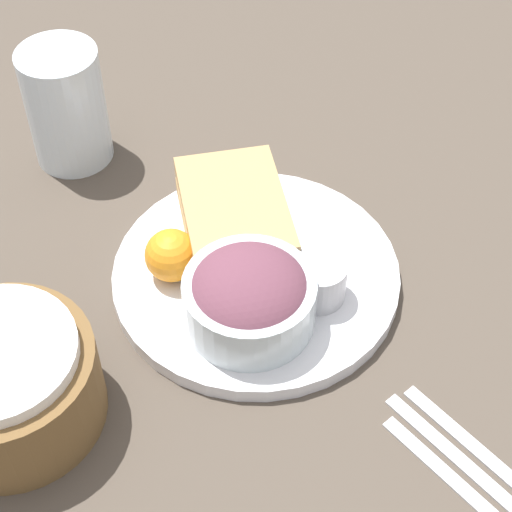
{
  "coord_description": "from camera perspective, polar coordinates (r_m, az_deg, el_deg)",
  "views": [
    {
      "loc": [
        -0.51,
        0.14,
        0.63
      ],
      "look_at": [
        0.0,
        0.0,
        0.04
      ],
      "focal_mm": 60.0,
      "sensor_mm": 36.0,
      "label": 1
    }
  ],
  "objects": [
    {
      "name": "ground_plane",
      "position": [
        0.82,
        0.0,
        -1.67
      ],
      "size": [
        4.0,
        4.0,
        0.0
      ],
      "primitive_type": "plane",
      "color": "#4C4238"
    },
    {
      "name": "spoon",
      "position": [
        0.72,
        13.71,
        -14.88
      ],
      "size": [
        0.15,
        0.08,
        0.01
      ],
      "primitive_type": "cube",
      "rotation": [
        0.0,
        0.0,
        3.59
      ],
      "color": "silver",
      "rests_on": "ground_plane"
    },
    {
      "name": "plate",
      "position": [
        0.81,
        0.0,
        -1.31
      ],
      "size": [
        0.27,
        0.27,
        0.02
      ],
      "primitive_type": "cylinder",
      "color": "silver",
      "rests_on": "ground_plane"
    },
    {
      "name": "salad_bowl",
      "position": [
        0.75,
        -0.45,
        -2.75
      ],
      "size": [
        0.12,
        0.12,
        0.07
      ],
      "color": "silver",
      "rests_on": "plate"
    },
    {
      "name": "fork",
      "position": [
        0.73,
        15.52,
        -13.11
      ],
      "size": [
        0.17,
        0.09,
        0.01
      ],
      "primitive_type": "cube",
      "rotation": [
        0.0,
        0.0,
        3.59
      ],
      "color": "silver",
      "rests_on": "ground_plane"
    },
    {
      "name": "drink_glass",
      "position": [
        0.93,
        -12.55,
        9.72
      ],
      "size": [
        0.08,
        0.08,
        0.13
      ],
      "primitive_type": "cylinder",
      "color": "silver",
      "rests_on": "ground_plane"
    },
    {
      "name": "bread_basket",
      "position": [
        0.73,
        -16.37,
        -8.11
      ],
      "size": [
        0.15,
        0.15,
        0.09
      ],
      "color": "brown",
      "rests_on": "ground_plane"
    },
    {
      "name": "sandwich",
      "position": [
        0.82,
        -1.44,
        2.62
      ],
      "size": [
        0.15,
        0.11,
        0.05
      ],
      "color": "tan",
      "rests_on": "plate"
    },
    {
      "name": "orange_wedge",
      "position": [
        0.79,
        -5.66,
        0.04
      ],
      "size": [
        0.05,
        0.05,
        0.05
      ],
      "primitive_type": "sphere",
      "color": "orange",
      "rests_on": "plate"
    },
    {
      "name": "knife",
      "position": [
        0.73,
        14.63,
        -13.99
      ],
      "size": [
        0.18,
        0.09,
        0.01
      ],
      "primitive_type": "cube",
      "rotation": [
        0.0,
        0.0,
        3.59
      ],
      "color": "silver",
      "rests_on": "ground_plane"
    },
    {
      "name": "dressing_cup",
      "position": [
        0.78,
        4.21,
        -1.62
      ],
      "size": [
        0.05,
        0.05,
        0.04
      ],
      "primitive_type": "cylinder",
      "color": "#B7B7BC",
      "rests_on": "plate"
    }
  ]
}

